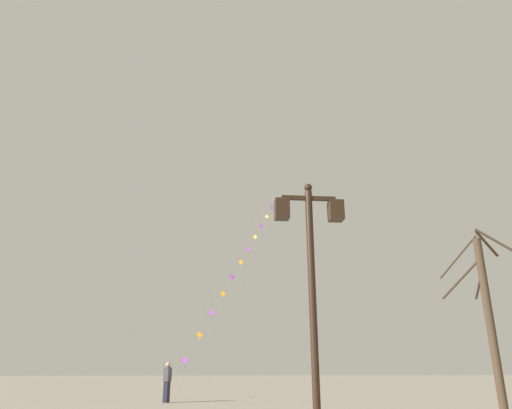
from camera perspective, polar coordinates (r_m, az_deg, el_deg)
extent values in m
plane|color=gray|center=(21.55, -6.44, -23.07)|extent=(160.00, 160.00, 0.00)
cylinder|color=black|center=(8.88, 6.97, -13.06)|extent=(0.14, 0.14, 4.81)
sphere|color=black|center=(9.47, 6.37, 2.06)|extent=(0.16, 0.16, 0.16)
cube|color=black|center=(9.39, 6.42, 0.75)|extent=(1.08, 0.08, 0.08)
cube|color=black|center=(9.22, 3.18, -0.60)|extent=(0.28, 0.28, 0.40)
cube|color=beige|center=(9.22, 3.18, -0.60)|extent=(0.19, 0.19, 0.30)
cube|color=black|center=(9.43, 9.71, -0.78)|extent=(0.28, 0.28, 0.40)
cube|color=beige|center=(9.43, 9.71, -0.78)|extent=(0.19, 0.19, 0.30)
cylinder|color=brown|center=(23.97, -11.16, -22.24)|extent=(0.06, 0.06, 0.18)
cylinder|color=silver|center=(24.81, -9.84, -20.08)|extent=(0.81, 1.86, 1.67)
cylinder|color=silver|center=(26.47, -7.74, -16.83)|extent=(0.68, 1.55, 1.39)
cylinder|color=silver|center=(28.07, -6.11, -14.21)|extent=(0.68, 1.55, 1.39)
cylinder|color=silver|center=(29.73, -4.70, -11.87)|extent=(0.68, 1.55, 1.39)
cylinder|color=silver|center=(31.46, -3.45, -9.77)|extent=(0.68, 1.55, 1.39)
cylinder|color=silver|center=(33.24, -2.35, -7.89)|extent=(0.68, 1.55, 1.39)
cylinder|color=silver|center=(35.05, -1.37, -6.20)|extent=(0.68, 1.55, 1.39)
cylinder|color=silver|center=(36.91, -0.50, -4.68)|extent=(0.68, 1.55, 1.39)
cylinder|color=silver|center=(38.80, 0.29, -3.31)|extent=(0.68, 1.55, 1.39)
cylinder|color=silver|center=(40.71, 1.00, -2.06)|extent=(0.68, 1.55, 1.39)
cylinder|color=silver|center=(42.65, 1.65, -0.92)|extent=(0.68, 1.55, 1.39)
cylinder|color=silver|center=(44.60, 2.24, 0.11)|extent=(0.68, 1.55, 1.39)
cube|color=purple|center=(25.71, -8.65, -18.26)|extent=(0.31, 0.22, 0.37)
cylinder|color=purple|center=(25.70, -8.68, -18.80)|extent=(0.03, 0.04, 0.20)
cube|color=orange|center=(27.26, -6.90, -15.49)|extent=(0.37, 0.07, 0.37)
cylinder|color=orange|center=(27.25, -6.92, -16.02)|extent=(0.02, 0.03, 0.22)
cube|color=purple|center=(28.89, -5.38, -13.01)|extent=(0.33, 0.18, 0.37)
cylinder|color=purple|center=(28.86, -5.40, -13.56)|extent=(0.03, 0.04, 0.27)
cube|color=orange|center=(30.59, -4.05, -10.79)|extent=(0.36, 0.08, 0.37)
cylinder|color=orange|center=(30.55, -4.07, -11.30)|extent=(0.02, 0.02, 0.27)
cube|color=purple|center=(32.34, -2.88, -8.81)|extent=(0.36, 0.08, 0.37)
cylinder|color=purple|center=(32.30, -2.89, -9.21)|extent=(0.02, 0.03, 0.18)
cube|color=orange|center=(34.14, -1.85, -7.03)|extent=(0.36, 0.11, 0.37)
cylinder|color=orange|center=(34.08, -1.85, -7.46)|extent=(0.02, 0.02, 0.24)
cube|color=purple|center=(35.98, -0.92, -5.42)|extent=(0.34, 0.16, 0.37)
cylinder|color=purple|center=(35.91, -0.92, -5.84)|extent=(0.03, 0.05, 0.26)
cube|color=orange|center=(37.85, -0.09, -3.98)|extent=(0.32, 0.21, 0.37)
cylinder|color=orange|center=(37.78, -0.09, -4.36)|extent=(0.03, 0.04, 0.24)
cube|color=purple|center=(39.75, 0.66, -2.67)|extent=(0.36, 0.10, 0.37)
cylinder|color=purple|center=(39.68, 0.66, -3.00)|extent=(0.02, 0.02, 0.20)
cube|color=orange|center=(41.68, 1.34, -1.48)|extent=(0.32, 0.21, 0.37)
cylinder|color=orange|center=(41.60, 1.34, -1.80)|extent=(0.04, 0.05, 0.21)
cube|color=purple|center=(43.62, 1.95, -0.39)|extent=(0.36, 0.08, 0.37)
cylinder|color=purple|center=(43.54, 1.96, -0.70)|extent=(0.02, 0.03, 0.21)
cube|color=orange|center=(45.59, 2.52, 0.60)|extent=(0.34, 0.17, 0.37)
cylinder|color=orange|center=(45.51, 2.52, 0.31)|extent=(0.03, 0.04, 0.20)
cube|color=#1E1E2D|center=(22.93, -10.85, -21.51)|extent=(0.29, 0.35, 0.90)
cube|color=#3F3F47|center=(22.90, -10.73, -19.69)|extent=(0.36, 0.44, 0.60)
sphere|color=tan|center=(22.90, -10.66, -18.64)|extent=(0.22, 0.22, 0.22)
cylinder|color=#3F3F47|center=(23.10, -10.45, -19.27)|extent=(0.22, 0.40, 0.50)
cylinder|color=#423323|center=(14.28, 26.72, -13.32)|extent=(0.22, 0.22, 4.92)
cylinder|color=#423323|center=(14.81, 27.33, -4.07)|extent=(1.10, 0.32, 0.83)
cylinder|color=#423323|center=(14.94, 25.53, -8.96)|extent=(0.39, 1.09, 0.62)
cylinder|color=#423323|center=(14.97, 26.28, -4.28)|extent=(0.83, 0.42, 0.70)
cylinder|color=#423323|center=(14.68, 23.40, -5.90)|extent=(0.90, 0.83, 1.14)
cylinder|color=#423323|center=(14.47, 23.72, -8.30)|extent=(1.01, 0.69, 1.09)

